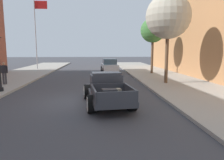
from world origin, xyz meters
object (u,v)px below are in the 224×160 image
flagpole (37,26)px  street_tree_nearest (168,17)px  hotrod_truck_gunmetal (106,88)px  street_tree_second (153,31)px  pedestrian_sidewalk_left (4,72)px  car_background_white (109,66)px

flagpole → street_tree_nearest: flagpole is taller
hotrod_truck_gunmetal → street_tree_second: street_tree_second is taller
pedestrian_sidewalk_left → flagpole: (-0.88, 12.57, 4.68)m
car_background_white → street_tree_nearest: street_tree_nearest is taller
car_background_white → flagpole: (-9.32, 3.54, 5.00)m
pedestrian_sidewalk_left → street_tree_nearest: street_tree_nearest is taller
flagpole → hotrod_truck_gunmetal: bearing=-65.4°
pedestrian_sidewalk_left → street_tree_nearest: 12.99m
pedestrian_sidewalk_left → flagpole: flagpole is taller
pedestrian_sidewalk_left → flagpole: bearing=94.0°
street_tree_second → pedestrian_sidewalk_left: bearing=-153.3°
pedestrian_sidewalk_left → hotrod_truck_gunmetal: bearing=-36.5°
car_background_white → street_tree_nearest: 10.93m
hotrod_truck_gunmetal → street_tree_nearest: street_tree_nearest is taller
hotrod_truck_gunmetal → car_background_white: car_background_white is taller
pedestrian_sidewalk_left → flagpole: 13.44m
car_background_white → flagpole: flagpole is taller
car_background_white → street_tree_second: size_ratio=0.73×
street_tree_nearest → street_tree_second: size_ratio=1.13×
street_tree_second → street_tree_nearest: bearing=-95.7°
flagpole → car_background_white: bearing=-20.8°
hotrod_truck_gunmetal → street_tree_second: bearing=64.9°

